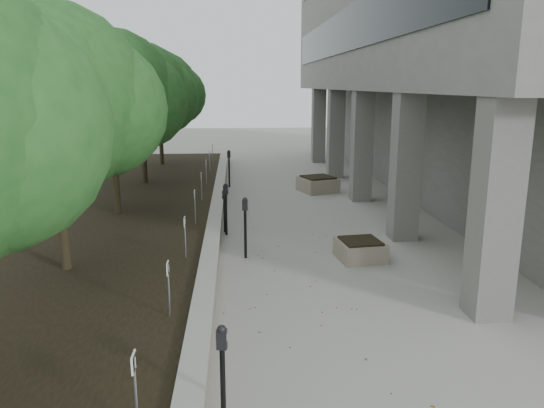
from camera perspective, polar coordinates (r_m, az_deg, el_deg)
name	(u,v)px	position (r m, az deg, el deg)	size (l,w,h in m)	color
ground	(312,347)	(8.88, 4.44, -15.34)	(90.00, 90.00, 0.00)	#9C978F
retaining_wall	(217,208)	(17.20, -5.99, -0.45)	(0.39, 26.00, 0.50)	gray
planting_bed	(103,211)	(17.73, -17.95, -0.78)	(7.00, 26.00, 0.40)	black
crabapple_tree_2	(55,140)	(11.37, -22.59, 6.49)	(4.60, 4.00, 5.44)	#1F521F
crabapple_tree_3	(112,122)	(16.17, -17.06, 8.51)	(4.60, 4.00, 5.44)	#1F521F
crabapple_tree_4	(142,113)	(21.07, -14.06, 9.57)	(4.60, 4.00, 5.44)	#1F521F
crabapple_tree_5	(160,108)	(26.00, -12.18, 10.22)	(4.60, 4.00, 5.44)	#1F521F
parking_sign_1	(136,393)	(6.30, -14.67, -19.33)	(0.04, 0.22, 0.96)	black
parking_sign_2	(169,289)	(8.95, -11.21, -9.12)	(0.04, 0.22, 0.96)	black
parking_sign_3	(185,238)	(11.77, -9.46, -3.67)	(0.04, 0.22, 0.96)	black
parking_sign_4	(195,207)	(14.66, -8.40, -0.34)	(0.04, 0.22, 0.96)	black
parking_sign_5	(202,187)	(17.58, -7.70, 1.89)	(0.04, 0.22, 0.96)	black
parking_sign_6	(206,172)	(20.53, -7.20, 3.48)	(0.04, 0.22, 0.96)	black
parking_sign_7	(210,161)	(23.49, -6.82, 4.67)	(0.04, 0.22, 0.96)	black
parking_sign_8	(212,153)	(26.47, -6.52, 5.59)	(0.04, 0.22, 0.96)	black
parking_meter_1	(223,381)	(6.63, -5.39, -18.69)	(0.14, 0.10, 1.46)	black
parking_meter_2	(245,228)	(12.81, -2.94, -2.63)	(0.15, 0.11, 1.54)	black
parking_meter_3	(226,209)	(14.85, -5.04, -0.58)	(0.15, 0.11, 1.50)	black
parking_meter_4	(224,211)	(15.15, -5.22, -0.78)	(0.13, 0.09, 1.26)	black
parking_meter_5	(229,169)	(21.92, -4.71, 3.87)	(0.15, 0.11, 1.56)	black
planter_front	(360,249)	(13.04, 9.61, -4.91)	(1.07, 1.07, 0.50)	gray
planter_back	(318,184)	(21.07, 5.03, 2.20)	(1.33, 1.33, 0.62)	gray
berry_scatter	(280,252)	(13.45, 0.89, -5.24)	(3.30, 14.10, 0.02)	maroon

